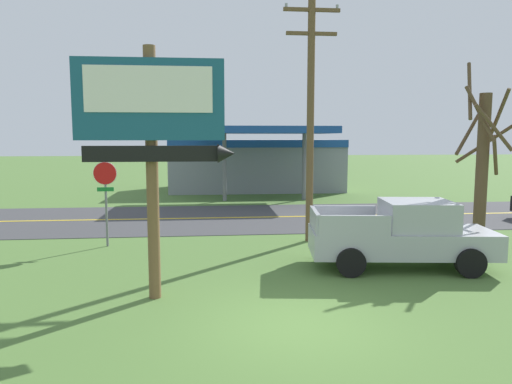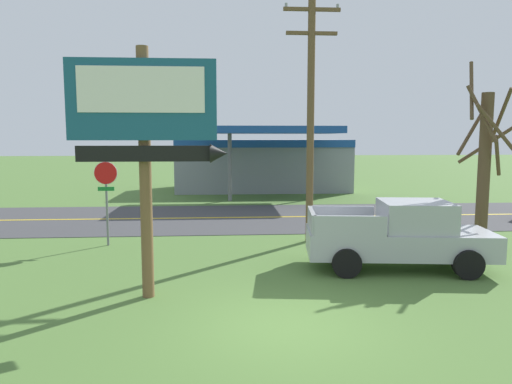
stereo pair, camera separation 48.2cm
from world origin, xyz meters
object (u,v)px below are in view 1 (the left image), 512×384
at_px(gas_station, 255,163).
at_px(motel_sign, 154,126).
at_px(pickup_silver_parked_on_lawn, 403,235).
at_px(utility_pole, 310,113).
at_px(stop_sign, 106,189).
at_px(bare_tree, 482,163).

bearing_deg(gas_station, motel_sign, -101.23).
bearing_deg(pickup_silver_parked_on_lawn, motel_sign, -162.89).
relative_size(motel_sign, utility_pole, 0.67).
bearing_deg(motel_sign, gas_station, 78.77).
height_order(motel_sign, pickup_silver_parked_on_lawn, motel_sign).
height_order(gas_station, pickup_silver_parked_on_lawn, gas_station).
distance_m(stop_sign, utility_pole, 7.63).
bearing_deg(motel_sign, pickup_silver_parked_on_lawn, 17.11).
relative_size(stop_sign, gas_station, 0.25).
xyz_separation_m(bare_tree, gas_station, (-5.90, 18.60, -0.98)).
height_order(utility_pole, bare_tree, utility_pole).
height_order(stop_sign, bare_tree, bare_tree).
height_order(motel_sign, utility_pole, utility_pole).
height_order(bare_tree, pickup_silver_parked_on_lawn, bare_tree).
xyz_separation_m(motel_sign, pickup_silver_parked_on_lawn, (6.81, 2.10, -3.06)).
height_order(utility_pole, gas_station, utility_pole).
xyz_separation_m(stop_sign, utility_pole, (7.16, 0.17, 2.62)).
bearing_deg(gas_station, pickup_silver_parked_on_lawn, -83.79).
bearing_deg(motel_sign, bare_tree, 22.40).
relative_size(utility_pole, bare_tree, 1.37).
xyz_separation_m(stop_sign, bare_tree, (12.77, -1.38, 0.90)).
bearing_deg(utility_pole, stop_sign, -178.66).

